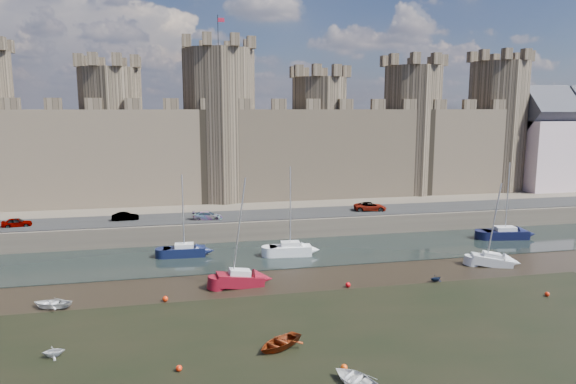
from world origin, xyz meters
name	(u,v)px	position (x,y,z in m)	size (l,w,h in m)	color
ground	(252,355)	(0.00, 0.00, 0.00)	(160.00, 160.00, 0.00)	black
water_channel	(222,257)	(0.00, 24.00, 0.04)	(160.00, 12.00, 0.08)	black
quay	(205,194)	(0.00, 60.00, 1.25)	(160.00, 60.00, 2.50)	#4C443A
road	(215,217)	(0.00, 34.00, 2.55)	(160.00, 7.00, 0.10)	black
castle	(203,141)	(-0.64, 48.00, 11.67)	(108.50, 11.00, 29.00)	#42382B
car_0	(17,223)	(-23.83, 33.34, 3.07)	(1.34, 3.33, 1.14)	gray
car_1	(125,217)	(-11.36, 34.31, 3.05)	(1.16, 3.33, 1.10)	gray
car_2	(207,216)	(-1.10, 32.63, 3.05)	(1.54, 3.79, 1.10)	gray
car_3	(370,207)	(21.43, 33.60, 3.13)	(2.08, 4.51, 1.25)	gray
sailboat_1	(184,250)	(-4.19, 24.93, 0.76)	(4.73, 1.99, 9.35)	#0E1433
sailboat_2	(290,249)	(7.64, 22.72, 0.82)	(4.89, 2.28, 10.23)	white
sailboat_3	(505,233)	(36.36, 24.43, 0.77)	(5.91, 3.09, 9.85)	black
sailboat_4	(240,279)	(0.82, 13.87, 0.76)	(4.58, 2.08, 10.41)	maroon
sailboat_5	(492,260)	(27.97, 14.64, 0.67)	(4.47, 2.96, 9.00)	silver
dinghy_2	(355,379)	(5.61, -4.97, 0.30)	(2.09, 0.61, 2.93)	silver
dinghy_3	(53,352)	(-13.22, 2.51, 0.38)	(1.25, 0.77, 1.45)	silver
dinghy_4	(279,344)	(1.99, 0.61, 0.36)	(2.49, 0.72, 3.48)	maroon
dinghy_6	(52,304)	(-15.41, 12.00, 0.34)	(2.35, 0.68, 3.30)	silver
dinghy_7	(436,279)	(19.58, 11.11, 0.34)	(1.13, 0.69, 1.31)	black
buoy_0	(179,368)	(-4.91, -1.16, 0.20)	(0.41, 0.41, 0.41)	red
buoy_1	(165,299)	(-6.04, 11.38, 0.25)	(0.50, 0.50, 0.50)	red
buoy_2	(344,368)	(5.48, -3.34, 0.23)	(0.45, 0.45, 0.45)	#F1470A
buoy_3	(348,285)	(10.75, 11.46, 0.25)	(0.49, 0.49, 0.49)	red
buoy_5	(547,294)	(27.49, 5.46, 0.21)	(0.42, 0.42, 0.42)	red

